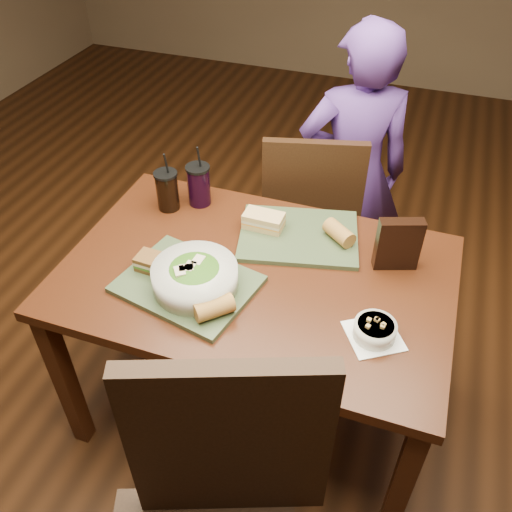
# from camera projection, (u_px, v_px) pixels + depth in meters

# --- Properties ---
(ground) EXTENTS (6.00, 6.00, 0.00)m
(ground) POSITION_uv_depth(u_px,v_px,m) (256.00, 401.00, 2.31)
(ground) COLOR #381C0B
(ground) RESTS_ON ground
(dining_table) EXTENTS (1.30, 0.85, 0.75)m
(dining_table) POSITION_uv_depth(u_px,v_px,m) (256.00, 291.00, 1.88)
(dining_table) COLOR #3D1B0C
(dining_table) RESTS_ON ground
(chair_far) EXTENTS (0.51, 0.51, 0.96)m
(chair_far) POSITION_uv_depth(u_px,v_px,m) (315.00, 216.00, 2.42)
(chair_far) COLOR black
(chair_far) RESTS_ON ground
(diner) EXTENTS (0.58, 0.48, 1.36)m
(diner) POSITION_uv_depth(u_px,v_px,m) (352.00, 175.00, 2.41)
(diner) COLOR #502D7C
(diner) RESTS_ON ground
(tray_near) EXTENTS (0.48, 0.40, 0.02)m
(tray_near) POSITION_uv_depth(u_px,v_px,m) (187.00, 284.00, 1.76)
(tray_near) COLOR #38462A
(tray_near) RESTS_ON dining_table
(tray_far) EXTENTS (0.48, 0.41, 0.02)m
(tray_far) POSITION_uv_depth(u_px,v_px,m) (299.00, 236.00, 1.95)
(tray_far) COLOR #38462A
(tray_far) RESTS_ON dining_table
(salad_bowl) EXTENTS (0.27, 0.27, 0.09)m
(salad_bowl) POSITION_uv_depth(u_px,v_px,m) (195.00, 276.00, 1.71)
(salad_bowl) COLOR silver
(salad_bowl) RESTS_ON tray_near
(soup_bowl) EXTENTS (0.21, 0.21, 0.06)m
(soup_bowl) POSITION_uv_depth(u_px,v_px,m) (375.00, 330.00, 1.58)
(soup_bowl) COLOR white
(soup_bowl) RESTS_ON dining_table
(sandwich_near) EXTENTS (0.11, 0.08, 0.05)m
(sandwich_near) POSITION_uv_depth(u_px,v_px,m) (153.00, 263.00, 1.79)
(sandwich_near) COLOR #593819
(sandwich_near) RESTS_ON tray_near
(sandwich_far) EXTENTS (0.14, 0.08, 0.06)m
(sandwich_far) POSITION_uv_depth(u_px,v_px,m) (264.00, 221.00, 1.96)
(sandwich_far) COLOR tan
(sandwich_far) RESTS_ON tray_far
(baguette_near) EXTENTS (0.13, 0.13, 0.06)m
(baguette_near) POSITION_uv_depth(u_px,v_px,m) (214.00, 308.00, 1.63)
(baguette_near) COLOR #AD7533
(baguette_near) RESTS_ON tray_near
(baguette_far) EXTENTS (0.13, 0.12, 0.06)m
(baguette_far) POSITION_uv_depth(u_px,v_px,m) (339.00, 233.00, 1.90)
(baguette_far) COLOR #AD7533
(baguette_far) RESTS_ON tray_far
(cup_cola) EXTENTS (0.09, 0.09, 0.24)m
(cup_cola) POSITION_uv_depth(u_px,v_px,m) (167.00, 190.00, 2.05)
(cup_cola) COLOR black
(cup_cola) RESTS_ON dining_table
(cup_berry) EXTENTS (0.09, 0.09, 0.25)m
(cup_berry) POSITION_uv_depth(u_px,v_px,m) (199.00, 185.00, 2.07)
(cup_berry) COLOR black
(cup_berry) RESTS_ON dining_table
(chip_bag) EXTENTS (0.15, 0.09, 0.19)m
(chip_bag) POSITION_uv_depth(u_px,v_px,m) (398.00, 244.00, 1.78)
(chip_bag) COLOR black
(chip_bag) RESTS_ON dining_table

